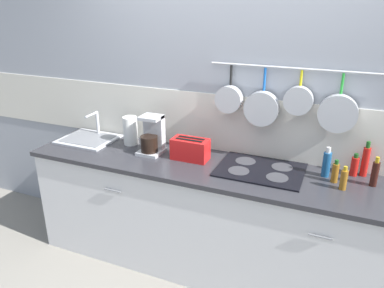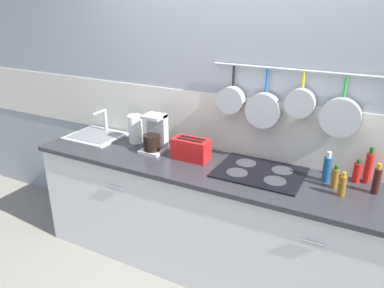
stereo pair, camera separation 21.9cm
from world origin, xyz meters
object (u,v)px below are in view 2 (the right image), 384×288
toaster (191,149)px  bottle_cooking_wine (377,180)px  paper_towel_roll (135,129)px  bottle_vinegar (327,169)px  bottle_hot_sauce (335,178)px  coffee_maker (155,136)px  bottle_sesame_oil (343,185)px  bottle_olive_oil (369,167)px  bottle_dish_soap (357,172)px

toaster → bottle_cooking_wine: bottle_cooking_wine is taller
paper_towel_roll → bottle_vinegar: paper_towel_roll is taller
bottle_vinegar → bottle_hot_sauce: 0.10m
paper_towel_roll → coffee_maker: coffee_maker is taller
bottle_sesame_oil → bottle_olive_oil: size_ratio=0.64×
toaster → bottle_olive_oil: (1.21, 0.21, 0.03)m
coffee_maker → bottle_olive_oil: (1.54, 0.20, -0.01)m
bottle_cooking_wine → paper_towel_roll: bearing=179.2°
bottle_dish_soap → paper_towel_roll: bearing=-177.1°
paper_towel_roll → bottle_vinegar: size_ratio=1.10×
bottle_hot_sauce → bottle_olive_oil: 0.26m
toaster → bottle_dish_soap: size_ratio=1.81×
bottle_sesame_oil → bottle_olive_oil: (0.12, 0.26, 0.04)m
toaster → bottle_olive_oil: 1.23m
paper_towel_roll → bottle_hot_sauce: paper_towel_roll is taller
bottle_cooking_wine → bottle_dish_soap: bearing=136.4°
bottle_vinegar → bottle_olive_oil: bearing=25.0°
bottle_vinegar → bottle_olive_oil: bottle_olive_oil is taller
toaster → bottle_hot_sauce: 1.03m
bottle_olive_oil → bottle_cooking_wine: 0.15m
paper_towel_roll → bottle_hot_sauce: size_ratio=1.48×
paper_towel_roll → coffee_maker: bearing=-18.6°
coffee_maker → bottle_dish_soap: (1.48, 0.17, -0.05)m
paper_towel_roll → bottle_cooking_wine: (1.85, -0.03, -0.03)m
coffee_maker → bottle_cooking_wine: (1.60, 0.06, -0.03)m
coffee_maker → bottle_olive_oil: coffee_maker is taller
coffee_maker → bottle_cooking_wine: size_ratio=1.47×
paper_towel_roll → bottle_sesame_oil: size_ratio=1.46×
bottle_hot_sauce → bottle_olive_oil: (0.18, 0.18, 0.04)m
bottle_sesame_oil → bottle_vinegar: bearing=128.1°
bottle_sesame_oil → bottle_cooking_wine: (0.18, 0.12, 0.02)m
paper_towel_roll → bottle_olive_oil: bottle_olive_oil is taller
bottle_olive_oil → paper_towel_roll: bearing=-176.4°
bottle_olive_oil → bottle_cooking_wine: bearing=-66.9°
toaster → bottle_dish_soap: 1.16m
paper_towel_roll → coffee_maker: (0.25, -0.08, 0.01)m
bottle_hot_sauce → bottle_cooking_wine: bearing=10.0°
coffee_maker → bottle_hot_sauce: coffee_maker is taller
paper_towel_roll → bottle_vinegar: (1.55, -0.00, -0.02)m
bottle_hot_sauce → bottle_cooking_wine: (0.24, 0.04, 0.02)m
bottle_hot_sauce → coffee_maker: bearing=-179.4°
bottle_hot_sauce → bottle_dish_soap: size_ratio=0.98×
toaster → bottle_cooking_wine: 1.27m
paper_towel_roll → coffee_maker: 0.26m
paper_towel_roll → bottle_vinegar: 1.55m
bottle_hot_sauce → bottle_sesame_oil: bearing=-55.6°
bottle_olive_oil → bottle_dish_soap: bearing=-159.4°
coffee_maker → bottle_hot_sauce: 1.36m
bottle_dish_soap → bottle_cooking_wine: 0.17m
bottle_sesame_oil → bottle_hot_sauce: bearing=124.4°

